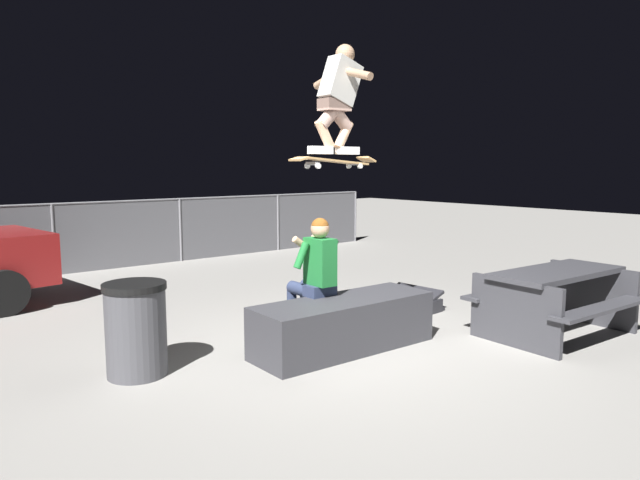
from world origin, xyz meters
TOP-DOWN VIEW (x-y plane):
  - ground_plane at (0.00, 0.00)m, footprint 40.00×40.00m
  - ledge_box_main at (-0.03, 0.04)m, footprint 2.03×0.73m
  - person_sitting_on_ledge at (-0.11, 0.44)m, footprint 0.59×0.76m
  - skateboard at (-0.00, 0.23)m, footprint 1.03×0.23m
  - skater_airborne at (0.06, 0.23)m, footprint 0.62×0.89m
  - kicker_ramp at (1.59, 0.75)m, footprint 1.04×0.86m
  - picnic_table_back at (2.20, -1.09)m, footprint 1.77×1.44m
  - trash_bin at (-1.99, 0.70)m, footprint 0.57×0.57m
  - fence_back at (0.00, 6.34)m, footprint 12.05×0.05m

SIDE VIEW (x-z plane):
  - ground_plane at x=0.00m, z-range 0.00..0.00m
  - kicker_ramp at x=1.59m, z-range -0.12..0.24m
  - ledge_box_main at x=-0.03m, z-range 0.00..0.54m
  - trash_bin at x=-1.99m, z-range 0.00..0.87m
  - picnic_table_back at x=2.20m, z-range 0.12..0.87m
  - fence_back at x=0.00m, z-range 0.04..1.32m
  - person_sitting_on_ledge at x=-0.11m, z-range 0.09..1.46m
  - skateboard at x=0.00m, z-range 1.90..2.03m
  - skater_airborne at x=0.06m, z-range 2.09..3.21m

